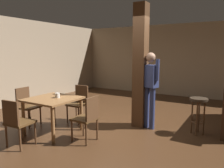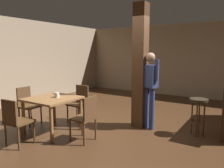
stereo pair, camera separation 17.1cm
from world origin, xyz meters
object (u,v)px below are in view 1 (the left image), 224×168
object	(u,v)px
chair_west	(27,104)
bar_stool_near	(198,107)
chair_south	(17,121)
chair_east	(88,116)
dining_table	(53,104)
standing_person	(150,85)
chair_north	(79,102)
napkin_cup	(57,95)

from	to	relation	value
chair_west	bar_stool_near	bearing A→B (deg)	22.57
chair_south	bar_stool_near	bearing A→B (deg)	41.65
chair_east	chair_south	bearing A→B (deg)	-137.04
dining_table	standing_person	xyz separation A→B (m)	(1.67, 1.33, 0.36)
dining_table	chair_north	size ratio (longest dim) A/B	1.11
dining_table	chair_north	bearing A→B (deg)	90.96
chair_north	bar_stool_near	bearing A→B (deg)	13.01
bar_stool_near	chair_north	bearing A→B (deg)	-166.99
bar_stool_near	chair_east	bearing A→B (deg)	-139.06
chair_south	chair_east	distance (m)	1.27
chair_south	chair_west	world-z (taller)	same
chair_east	standing_person	distance (m)	1.61
chair_west	dining_table	bearing A→B (deg)	-1.44
napkin_cup	chair_north	bearing A→B (deg)	95.47
chair_east	napkin_cup	bearing A→B (deg)	174.13
chair_south	chair_east	bearing A→B (deg)	42.96
standing_person	bar_stool_near	distance (m)	1.11
chair_north	bar_stool_near	world-z (taller)	chair_north
standing_person	napkin_cup	bearing A→B (deg)	-142.00
chair_south	chair_west	bearing A→B (deg)	134.60
dining_table	chair_east	bearing A→B (deg)	-0.74
chair_north	bar_stool_near	distance (m)	2.77
chair_east	chair_north	size ratio (longest dim) A/B	1.00
chair_west	napkin_cup	bearing A→B (deg)	3.29
chair_north	standing_person	size ratio (longest dim) A/B	0.52
chair_west	bar_stool_near	size ratio (longest dim) A/B	1.14
chair_south	bar_stool_near	xyz separation A→B (m)	(2.69, 2.39, 0.08)
standing_person	bar_stool_near	world-z (taller)	standing_person
chair_west	standing_person	world-z (taller)	standing_person
napkin_cup	standing_person	distance (m)	2.04
dining_table	bar_stool_near	bearing A→B (deg)	29.34
chair_west	chair_east	xyz separation A→B (m)	(1.82, -0.03, 0.00)
chair_south	bar_stool_near	world-z (taller)	chair_south
chair_south	standing_person	xyz separation A→B (m)	(1.67, 2.21, 0.50)
chair_south	napkin_cup	xyz separation A→B (m)	(0.06, 0.96, 0.31)
chair_east	standing_person	xyz separation A→B (m)	(0.74, 1.34, 0.50)
chair_west	napkin_cup	size ratio (longest dim) A/B	8.49
standing_person	bar_stool_near	xyz separation A→B (m)	(1.02, 0.18, -0.41)
dining_table	bar_stool_near	xyz separation A→B (m)	(2.69, 1.51, -0.05)
chair_south	chair_west	size ratio (longest dim) A/B	1.00
chair_north	napkin_cup	size ratio (longest dim) A/B	8.49
chair_west	standing_person	distance (m)	2.92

